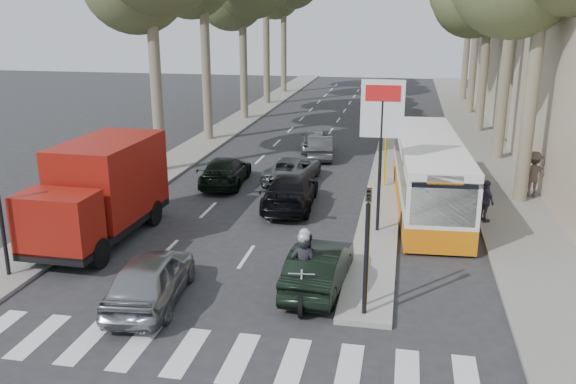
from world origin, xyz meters
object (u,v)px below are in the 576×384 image
Objects in this scene: city_bus at (428,172)px; motorcycle at (304,267)px; silver_hatchback at (150,278)px; dark_hatchback at (319,267)px; red_truck at (101,190)px.

city_bus is 9.94m from motorcycle.
silver_hatchback is 4.27m from motorcycle.
red_truck reaches higher than dark_hatchback.
red_truck is at bearing 151.29° from motorcycle.
city_bus is 4.53× the size of motorcycle.
motorcycle reaches higher than silver_hatchback.
silver_hatchback is 12.93m from city_bus.
city_bus reaches higher than silver_hatchback.
dark_hatchback is 0.37× the size of city_bus.
dark_hatchback is at bearing -164.04° from silver_hatchback.
motorcycle is at bearing -21.70° from red_truck.
city_bus is at bearing 62.80° from motorcycle.
silver_hatchback is at bearing -171.07° from motorcycle.
motorcycle is (-3.61, -9.24, -0.58)m from city_bus.
red_truck is (-8.10, 2.57, 1.15)m from dark_hatchback.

